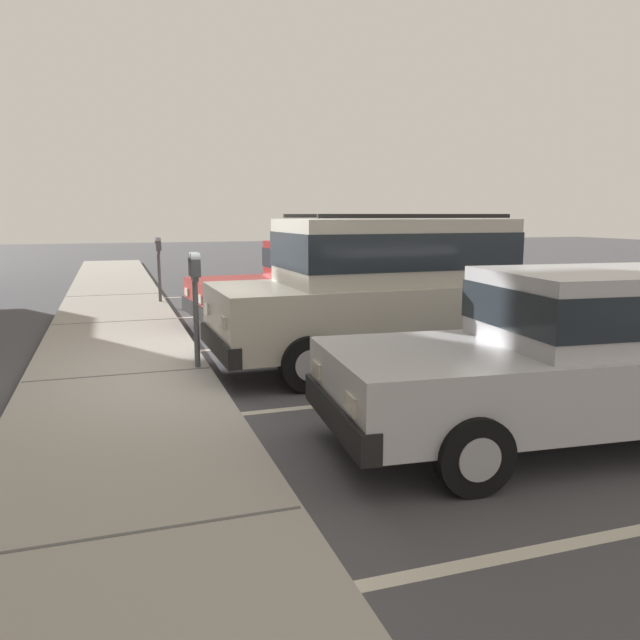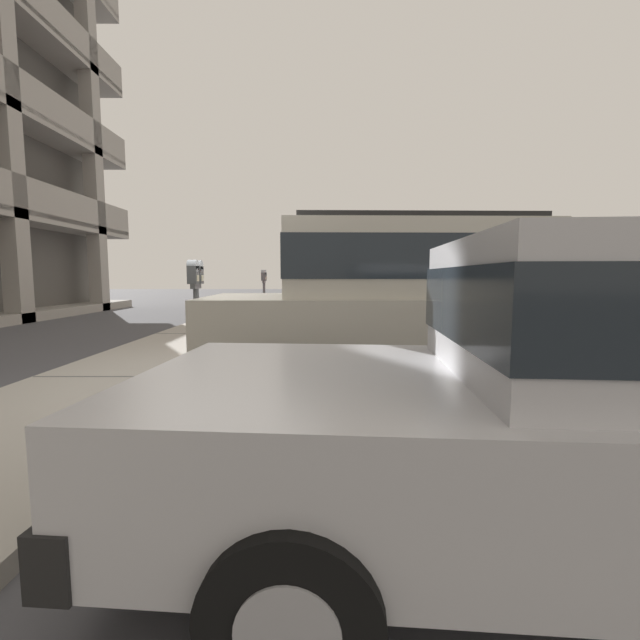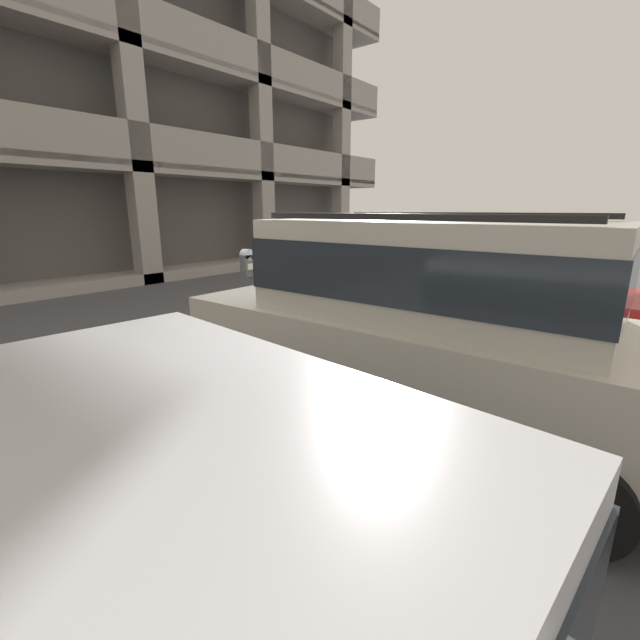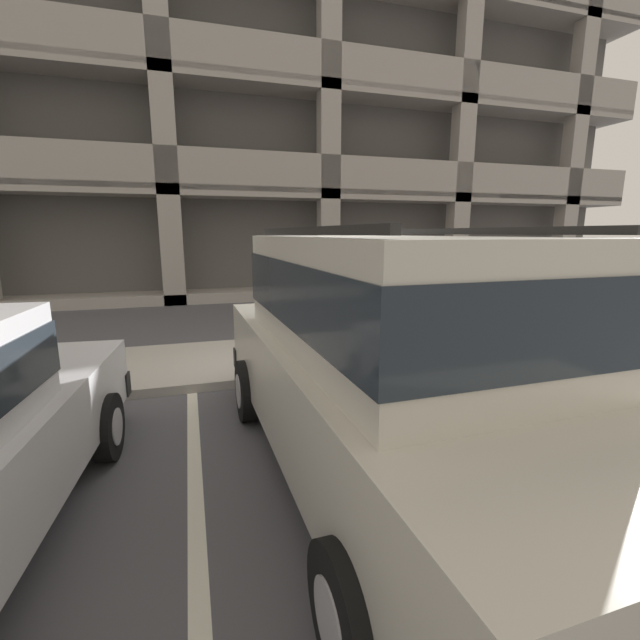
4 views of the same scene
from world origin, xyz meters
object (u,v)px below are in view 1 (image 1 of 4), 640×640
at_px(parking_meter_far, 158,254).
at_px(silver_suv, 390,285).
at_px(dark_hatchback, 317,280).
at_px(parking_meter_near, 195,282).
at_px(red_sedan, 583,351).

bearing_deg(parking_meter_far, silver_suv, -158.69).
distance_m(silver_suv, dark_hatchback, 3.37).
bearing_deg(parking_meter_near, dark_hatchback, -39.80).
height_order(silver_suv, red_sedan, silver_suv).
xyz_separation_m(silver_suv, red_sedan, (-3.19, -0.42, -0.27)).
relative_size(dark_hatchback, parking_meter_far, 3.26).
bearing_deg(silver_suv, dark_hatchback, -2.34).
height_order(silver_suv, parking_meter_near, silver_suv).
height_order(red_sedan, parking_meter_far, red_sedan).
height_order(red_sedan, parking_meter_near, parking_meter_near).
relative_size(silver_suv, red_sedan, 1.05).
bearing_deg(parking_meter_near, silver_suv, -94.05).
bearing_deg(silver_suv, parking_meter_far, 20.11).
height_order(parking_meter_near, parking_meter_far, parking_meter_near).
relative_size(silver_suv, parking_meter_far, 3.40).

